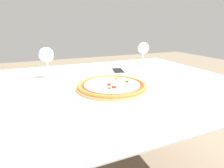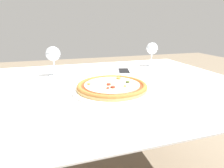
{
  "view_description": "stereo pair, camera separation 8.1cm",
  "coord_description": "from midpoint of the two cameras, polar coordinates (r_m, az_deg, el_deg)",
  "views": [
    {
      "loc": [
        -0.29,
        -0.83,
        1.0
      ],
      "look_at": [
        0.01,
        -0.11,
        0.75
      ],
      "focal_mm": 30.0,
      "sensor_mm": 36.0,
      "label": 1
    },
    {
      "loc": [
        -0.22,
        -0.86,
        1.0
      ],
      "look_at": [
        0.01,
        -0.11,
        0.75
      ],
      "focal_mm": 30.0,
      "sensor_mm": 36.0,
      "label": 2
    }
  ],
  "objects": [
    {
      "name": "wine_glass_far_left",
      "position": [
        1.35,
        7.81,
        10.65
      ],
      "size": [
        0.08,
        0.08,
        0.16
      ],
      "color": "silver",
      "rests_on": "dining_table"
    },
    {
      "name": "wine_glass_far_right",
      "position": [
        1.09,
        -21.44,
        7.99
      ],
      "size": [
        0.08,
        0.08,
        0.16
      ],
      "color": "silver",
      "rests_on": "dining_table"
    },
    {
      "name": "pizza_plate",
      "position": [
        0.82,
        -2.85,
        -0.92
      ],
      "size": [
        0.35,
        0.35,
        0.04
      ],
      "color": "white",
      "rests_on": "dining_table"
    },
    {
      "name": "dining_table",
      "position": [
        0.95,
        -5.8,
        -4.4
      ],
      "size": [
        1.4,
        1.05,
        0.72
      ],
      "color": "brown",
      "rests_on": "ground_plane"
    },
    {
      "name": "fork",
      "position": [
        0.93,
        -25.54,
        -1.38
      ],
      "size": [
        0.04,
        0.17,
        0.0
      ],
      "color": "silver",
      "rests_on": "dining_table"
    },
    {
      "name": "cell_phone",
      "position": [
        1.15,
        -0.2,
        3.92
      ],
      "size": [
        0.11,
        0.16,
        0.01
      ],
      "color": "white",
      "rests_on": "dining_table"
    }
  ]
}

